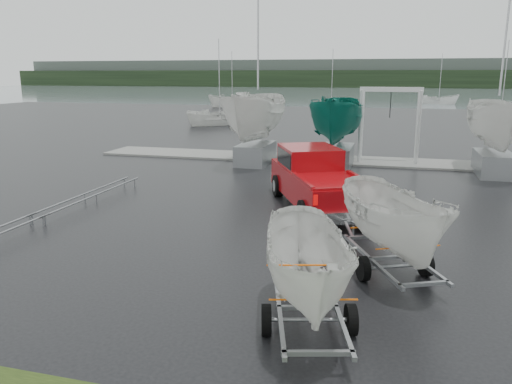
# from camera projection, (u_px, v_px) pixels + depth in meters

# --- Properties ---
(ground_plane) EXTENTS (120.00, 120.00, 0.00)m
(ground_plane) POSITION_uv_depth(u_px,v_px,m) (323.00, 230.00, 15.81)
(ground_plane) COLOR black
(ground_plane) RESTS_ON ground
(lake) EXTENTS (300.00, 300.00, 0.00)m
(lake) POSITION_uv_depth(u_px,v_px,m) (385.00, 96.00, 109.69)
(lake) COLOR slate
(lake) RESTS_ON ground
(dock) EXTENTS (30.00, 3.00, 0.12)m
(dock) POSITION_uv_depth(u_px,v_px,m) (354.00, 161.00, 28.00)
(dock) COLOR gray
(dock) RESTS_ON ground
(treeline) EXTENTS (300.00, 8.00, 6.00)m
(treeline) POSITION_uv_depth(u_px,v_px,m) (389.00, 79.00, 174.71)
(treeline) COLOR black
(treeline) RESTS_ON ground
(far_hill) EXTENTS (300.00, 6.00, 10.00)m
(far_hill) POSITION_uv_depth(u_px,v_px,m) (390.00, 73.00, 181.76)
(far_hill) COLOR #4C5651
(far_hill) RESTS_ON ground
(pickup_truck) EXTENTS (4.64, 6.69, 2.12)m
(pickup_truck) POSITION_uv_depth(u_px,v_px,m) (315.00, 177.00, 18.44)
(pickup_truck) COLOR #96080D
(pickup_truck) RESTS_ON ground
(trailer_hitched) EXTENTS (2.59, 3.76, 5.06)m
(trailer_hitched) POSITION_uv_depth(u_px,v_px,m) (398.00, 165.00, 11.63)
(trailer_hitched) COLOR gray
(trailer_hitched) RESTS_ON ground
(trailer_parked) EXTENTS (2.10, 3.78, 4.72)m
(trailer_parked) POSITION_uv_depth(u_px,v_px,m) (311.00, 201.00, 9.07)
(trailer_parked) COLOR gray
(trailer_parked) RESTS_ON ground
(boat_hoist) EXTENTS (3.30, 2.18, 4.12)m
(boat_hoist) POSITION_uv_depth(u_px,v_px,m) (390.00, 114.00, 26.94)
(boat_hoist) COLOR silver
(boat_hoist) RESTS_ON ground
(keelboat_0) EXTENTS (2.80, 3.20, 10.98)m
(keelboat_0) POSITION_uv_depth(u_px,v_px,m) (256.00, 81.00, 26.43)
(keelboat_0) COLOR gray
(keelboat_0) RESTS_ON ground
(keelboat_1) EXTENTS (2.60, 3.20, 8.02)m
(keelboat_1) POSITION_uv_depth(u_px,v_px,m) (339.00, 87.00, 25.57)
(keelboat_1) COLOR gray
(keelboat_1) RESTS_ON ground
(keelboat_2) EXTENTS (2.61, 3.20, 10.79)m
(keelboat_2) POSITION_uv_depth(u_px,v_px,m) (502.00, 88.00, 23.43)
(keelboat_2) COLOR gray
(keelboat_2) RESTS_ON ground
(mast_rack_0) EXTENTS (0.56, 6.50, 0.06)m
(mast_rack_0) POSITION_uv_depth(u_px,v_px,m) (90.00, 194.00, 18.96)
(mast_rack_0) COLOR gray
(mast_rack_0) RESTS_ON ground
(moored_boat_0) EXTENTS (3.84, 3.84, 11.58)m
(moored_boat_0) POSITION_uv_depth(u_px,v_px,m) (220.00, 125.00, 48.37)
(moored_boat_0) COLOR silver
(moored_boat_0) RESTS_ON ground
(moored_boat_1) EXTENTS (2.74, 2.80, 11.46)m
(moored_boat_1) POSITION_uv_depth(u_px,v_px,m) (331.00, 110.00, 66.92)
(moored_boat_1) COLOR silver
(moored_boat_1) RESTS_ON ground
(moored_boat_2) EXTENTS (3.02, 3.01, 10.81)m
(moored_boat_2) POSITION_uv_depth(u_px,v_px,m) (500.00, 123.00, 49.97)
(moored_boat_2) COLOR silver
(moored_boat_2) RESTS_ON ground
(moored_boat_4) EXTENTS (3.93, 3.91, 11.69)m
(moored_boat_4) POSITION_uv_depth(u_px,v_px,m) (232.00, 107.00, 74.16)
(moored_boat_4) COLOR silver
(moored_boat_4) RESTS_ON ground
(moored_boat_5) EXTENTS (3.03, 2.99, 11.14)m
(moored_boat_5) POSITION_uv_depth(u_px,v_px,m) (438.00, 104.00, 81.58)
(moored_boat_5) COLOR silver
(moored_boat_5) RESTS_ON ground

